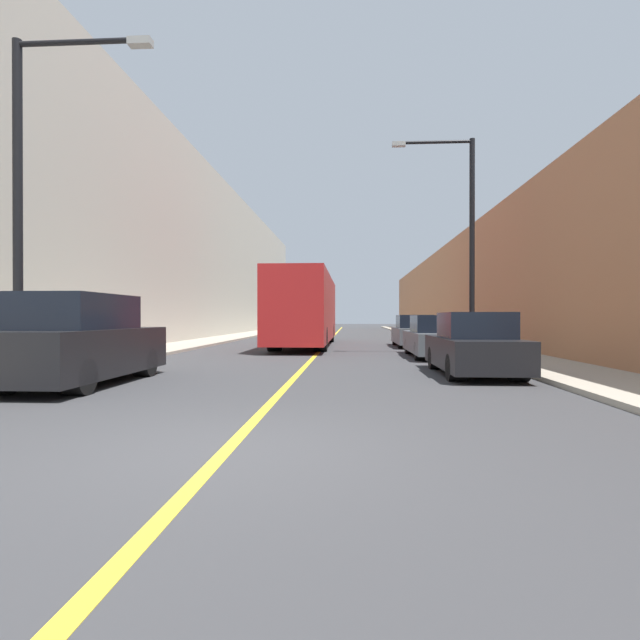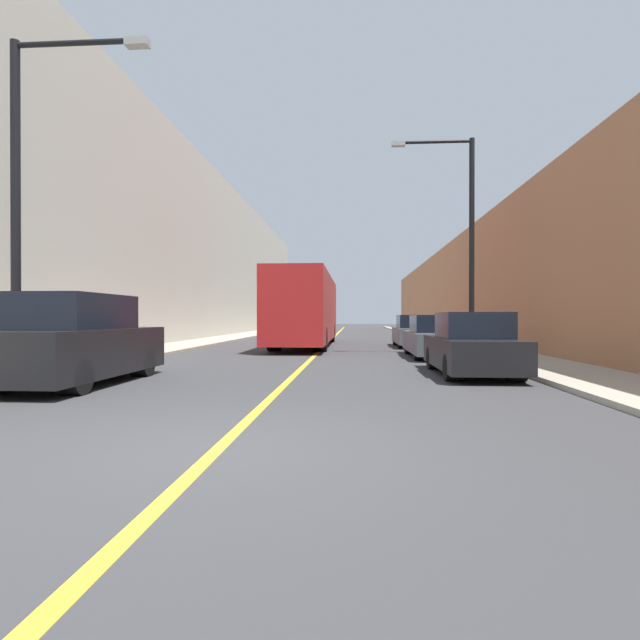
{
  "view_description": "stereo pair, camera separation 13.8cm",
  "coord_description": "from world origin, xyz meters",
  "px_view_note": "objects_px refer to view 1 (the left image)",
  "views": [
    {
      "loc": [
        1.35,
        -5.23,
        1.44
      ],
      "look_at": [
        -0.05,
        16.93,
        1.31
      ],
      "focal_mm": 28.0,
      "sensor_mm": 36.0,
      "label": 1
    },
    {
      "loc": [
        1.49,
        -5.22,
        1.44
      ],
      "look_at": [
        -0.05,
        16.93,
        1.31
      ],
      "focal_mm": 28.0,
      "sensor_mm": 36.0,
      "label": 2
    }
  ],
  "objects_px": {
    "car_right_far": "(414,332)",
    "street_lamp_right": "(464,230)",
    "street_lamp_left": "(31,182)",
    "pedestrian": "(28,334)",
    "car_right_near": "(474,347)",
    "bus": "(306,309)",
    "car_right_mid": "(435,338)",
    "parked_suv_left": "(80,343)"
  },
  "relations": [
    {
      "from": "bus",
      "to": "street_lamp_left",
      "type": "distance_m",
      "value": 15.36
    },
    {
      "from": "car_right_far",
      "to": "pedestrian",
      "type": "height_order",
      "value": "pedestrian"
    },
    {
      "from": "bus",
      "to": "car_right_far",
      "type": "relative_size",
      "value": 2.72
    },
    {
      "from": "pedestrian",
      "to": "parked_suv_left",
      "type": "bearing_deg",
      "value": -36.21
    },
    {
      "from": "street_lamp_right",
      "to": "car_right_near",
      "type": "bearing_deg",
      "value": -100.61
    },
    {
      "from": "car_right_near",
      "to": "street_lamp_right",
      "type": "xyz_separation_m",
      "value": [
        1.2,
        6.42,
        4.03
      ]
    },
    {
      "from": "car_right_near",
      "to": "pedestrian",
      "type": "bearing_deg",
      "value": -176.6
    },
    {
      "from": "parked_suv_left",
      "to": "bus",
      "type": "bearing_deg",
      "value": 76.38
    },
    {
      "from": "car_right_far",
      "to": "street_lamp_right",
      "type": "distance_m",
      "value": 6.85
    },
    {
      "from": "bus",
      "to": "parked_suv_left",
      "type": "bearing_deg",
      "value": -103.62
    },
    {
      "from": "car_right_near",
      "to": "street_lamp_left",
      "type": "bearing_deg",
      "value": -167.31
    },
    {
      "from": "car_right_far",
      "to": "car_right_mid",
      "type": "bearing_deg",
      "value": -90.19
    },
    {
      "from": "car_right_far",
      "to": "street_lamp_left",
      "type": "height_order",
      "value": "street_lamp_left"
    },
    {
      "from": "street_lamp_left",
      "to": "pedestrian",
      "type": "height_order",
      "value": "street_lamp_left"
    },
    {
      "from": "car_right_mid",
      "to": "street_lamp_left",
      "type": "xyz_separation_m",
      "value": [
        -9.92,
        -7.79,
        3.69
      ]
    },
    {
      "from": "car_right_far",
      "to": "street_lamp_left",
      "type": "relative_size",
      "value": 0.64
    },
    {
      "from": "street_lamp_left",
      "to": "street_lamp_right",
      "type": "distance_m",
      "value": 14.13
    },
    {
      "from": "street_lamp_left",
      "to": "pedestrian",
      "type": "distance_m",
      "value": 3.88
    },
    {
      "from": "car_right_mid",
      "to": "pedestrian",
      "type": "relative_size",
      "value": 2.73
    },
    {
      "from": "car_right_far",
      "to": "pedestrian",
      "type": "bearing_deg",
      "value": -131.61
    },
    {
      "from": "bus",
      "to": "parked_suv_left",
      "type": "distance_m",
      "value": 14.96
    },
    {
      "from": "car_right_near",
      "to": "street_lamp_left",
      "type": "relative_size",
      "value": 0.58
    },
    {
      "from": "street_lamp_right",
      "to": "car_right_mid",
      "type": "bearing_deg",
      "value": -144.85
    },
    {
      "from": "car_right_near",
      "to": "street_lamp_right",
      "type": "height_order",
      "value": "street_lamp_right"
    },
    {
      "from": "parked_suv_left",
      "to": "car_right_near",
      "type": "distance_m",
      "value": 9.12
    },
    {
      "from": "pedestrian",
      "to": "car_right_near",
      "type": "bearing_deg",
      "value": 3.4
    },
    {
      "from": "bus",
      "to": "pedestrian",
      "type": "height_order",
      "value": "bus"
    },
    {
      "from": "parked_suv_left",
      "to": "car_right_far",
      "type": "distance_m",
      "value": 16.67
    },
    {
      "from": "bus",
      "to": "pedestrian",
      "type": "distance_m",
      "value": 14.1
    },
    {
      "from": "pedestrian",
      "to": "car_right_mid",
      "type": "bearing_deg",
      "value": 29.29
    },
    {
      "from": "bus",
      "to": "street_lamp_right",
      "type": "relative_size",
      "value": 1.6
    },
    {
      "from": "bus",
      "to": "parked_suv_left",
      "type": "relative_size",
      "value": 2.7
    },
    {
      "from": "car_right_mid",
      "to": "bus",
      "type": "bearing_deg",
      "value": 128.47
    },
    {
      "from": "car_right_far",
      "to": "pedestrian",
      "type": "relative_size",
      "value": 2.69
    },
    {
      "from": "street_lamp_right",
      "to": "pedestrian",
      "type": "height_order",
      "value": "street_lamp_right"
    },
    {
      "from": "car_right_mid",
      "to": "car_right_far",
      "type": "distance_m",
      "value": 6.28
    },
    {
      "from": "bus",
      "to": "car_right_near",
      "type": "relative_size",
      "value": 3.03
    },
    {
      "from": "pedestrian",
      "to": "street_lamp_left",
      "type": "bearing_deg",
      "value": -54.16
    },
    {
      "from": "street_lamp_right",
      "to": "car_right_far",
      "type": "bearing_deg",
      "value": 102.69
    },
    {
      "from": "car_right_far",
      "to": "street_lamp_left",
      "type": "bearing_deg",
      "value": -125.25
    },
    {
      "from": "bus",
      "to": "street_lamp_right",
      "type": "height_order",
      "value": "street_lamp_right"
    },
    {
      "from": "street_lamp_left",
      "to": "street_lamp_right",
      "type": "height_order",
      "value": "street_lamp_right"
    }
  ]
}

